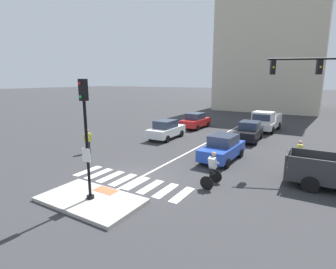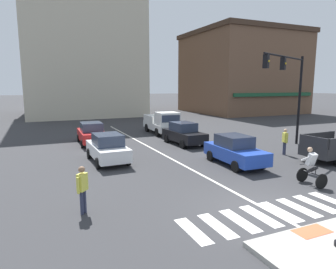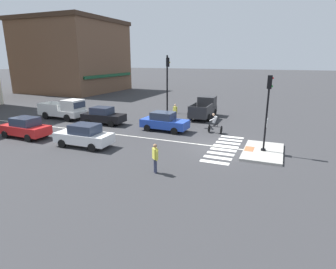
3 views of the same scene
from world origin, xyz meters
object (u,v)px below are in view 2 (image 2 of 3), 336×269
Objects in this scene: car_white_westbound_far at (108,148)px; pedestrian_waiting_far_side at (285,140)px; car_black_eastbound_far at (184,134)px; pedestrian_at_curb_left at (82,186)px; traffic_light_mast at (290,83)px; cyclist at (311,166)px; car_red_westbound_distant at (91,133)px; pickup_truck_white_eastbound_distant at (163,123)px; car_blue_eastbound_mid at (235,150)px.

car_white_westbound_far is 11.00m from pedestrian_waiting_far_side.
car_white_westbound_far is 0.99× the size of car_black_eastbound_far.
pedestrian_waiting_far_side is at bearing 16.74° from pedestrian_at_curb_left.
pedestrian_at_curb_left reaches higher than car_white_westbound_far.
traffic_light_mast is 3.84× the size of cyclist.
pickup_truck_white_eastbound_distant is (6.70, 2.03, 0.17)m from car_red_westbound_distant.
car_white_westbound_far is 7.03m from car_black_eastbound_far.
pickup_truck_white_eastbound_distant is (-5.64, 9.08, -3.58)m from traffic_light_mast.
cyclist is 5.94m from pedestrian_waiting_far_side.
traffic_light_mast reaches higher than car_red_westbound_distant.
pedestrian_at_curb_left is (-8.73, -9.62, 0.17)m from car_black_eastbound_far.
cyclist is (7.28, -7.68, 0.06)m from car_white_westbound_far.
traffic_light_mast reaches higher than pickup_truck_white_eastbound_distant.
pickup_truck_white_eastbound_distant is at bearing 121.82° from traffic_light_mast.
traffic_light_mast is at bearing 51.64° from cyclist.
car_white_westbound_far and car_red_westbound_distant have the same top height.
car_black_eastbound_far is 2.50× the size of pedestrian_waiting_far_side.
car_black_eastbound_far is 7.13m from pedestrian_waiting_far_side.
pedestrian_waiting_far_side reaches higher than car_blue_eastbound_mid.
car_white_westbound_far is at bearing 70.72° from pedestrian_at_curb_left.
car_black_eastbound_far is 2.48× the size of cyclist.
traffic_light_mast reaches higher than cyclist.
car_white_westbound_far is 1.00× the size of car_red_westbound_distant.
car_red_westbound_distant is 6.96m from car_black_eastbound_far.
car_blue_eastbound_mid is at bearing 20.43° from pedestrian_at_curb_left.
pedestrian_waiting_far_side is at bearing 8.94° from car_blue_eastbound_mid.
pickup_truck_white_eastbound_distant reaches higher than car_white_westbound_far.
traffic_light_mast reaches higher than pedestrian_waiting_far_side.
pickup_truck_white_eastbound_distant is (0.39, 4.96, 0.17)m from car_black_eastbound_far.
cyclist reaches higher than car_black_eastbound_far.
car_red_westbound_distant is at bearing 79.08° from pedestrian_at_curb_left.
car_white_westbound_far is 2.48× the size of pedestrian_waiting_far_side.
car_red_westbound_distant is at bearing -163.16° from pickup_truck_white_eastbound_distant.
traffic_light_mast is 3.86× the size of pedestrian_waiting_far_side.
car_red_westbound_distant is (0.08, 5.87, 0.00)m from car_white_westbound_far.
car_blue_eastbound_mid is at bearing -56.24° from car_red_westbound_distant.
car_blue_eastbound_mid is 9.24m from pedestrian_at_curb_left.
pickup_truck_white_eastbound_distant is 3.08× the size of cyclist.
pickup_truck_white_eastbound_distant is at bearing 16.84° from car_red_westbound_distant.
car_white_westbound_far is 7.21m from car_blue_eastbound_mid.
pickup_truck_white_eastbound_distant reaches higher than cyclist.
traffic_light_mast is 1.56× the size of car_red_westbound_distant.
car_black_eastbound_far is 0.81× the size of pickup_truck_white_eastbound_distant.
cyclist reaches higher than car_blue_eastbound_mid.
pedestrian_waiting_far_side is at bearing -39.32° from car_red_westbound_distant.
traffic_light_mast is 14.69m from car_red_westbound_distant.
car_red_westbound_distant is (-6.24, 9.33, 0.00)m from car_blue_eastbound_mid.
car_black_eastbound_far is 12.99m from pedestrian_at_curb_left.
car_red_westbound_distant is 15.34m from cyclist.
car_white_westbound_far is (-12.42, 1.19, -3.74)m from traffic_light_mast.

